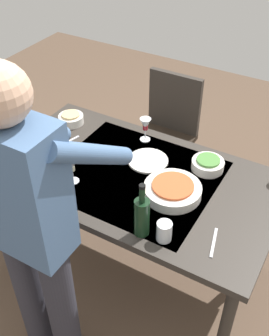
% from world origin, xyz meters
% --- Properties ---
extents(ground_plane, '(6.00, 6.00, 0.00)m').
position_xyz_m(ground_plane, '(0.00, 0.00, 0.00)').
color(ground_plane, brown).
extents(dining_table, '(1.57, 0.89, 0.76)m').
position_xyz_m(dining_table, '(0.00, 0.00, 0.68)').
color(dining_table, '#332D28').
rests_on(dining_table, ground_plane).
extents(chair_near, '(0.40, 0.40, 0.91)m').
position_xyz_m(chair_near, '(0.20, -0.82, 0.53)').
color(chair_near, black).
rests_on(chair_near, ground_plane).
extents(person_server, '(0.42, 0.61, 1.69)m').
position_xyz_m(person_server, '(0.08, 0.70, 0.96)').
color(person_server, '#2D2D38').
rests_on(person_server, ground_plane).
extents(wine_bottle, '(0.07, 0.07, 0.30)m').
position_xyz_m(wine_bottle, '(-0.24, 0.35, 0.87)').
color(wine_bottle, black).
rests_on(wine_bottle, dining_table).
extents(wine_glass_left, '(0.07, 0.07, 0.15)m').
position_xyz_m(wine_glass_left, '(0.11, -0.32, 0.86)').
color(wine_glass_left, white).
rests_on(wine_glass_left, dining_table).
extents(wine_glass_right, '(0.07, 0.07, 0.15)m').
position_xyz_m(wine_glass_right, '(0.26, 0.21, 0.86)').
color(wine_glass_right, white).
rests_on(wine_glass_right, dining_table).
extents(water_cup_near_right, '(0.07, 0.07, 0.10)m').
position_xyz_m(water_cup_near_right, '(-0.35, 0.33, 0.81)').
color(water_cup_near_right, silver).
rests_on(water_cup_near_right, dining_table).
extents(water_cup_far_left, '(0.07, 0.07, 0.09)m').
position_xyz_m(water_cup_far_left, '(0.62, 0.32, 0.80)').
color(water_cup_far_left, silver).
rests_on(water_cup_far_left, dining_table).
extents(serving_bowl_pasta, '(0.30, 0.30, 0.07)m').
position_xyz_m(serving_bowl_pasta, '(-0.25, 0.04, 0.79)').
color(serving_bowl_pasta, silver).
rests_on(serving_bowl_pasta, dining_table).
extents(side_bowl_salad, '(0.18, 0.18, 0.07)m').
position_xyz_m(side_bowl_salad, '(-0.32, -0.25, 0.79)').
color(side_bowl_salad, silver).
rests_on(side_bowl_salad, dining_table).
extents(side_bowl_bread, '(0.16, 0.16, 0.07)m').
position_xyz_m(side_bowl_bread, '(0.62, -0.25, 0.79)').
color(side_bowl_bread, silver).
rests_on(side_bowl_bread, dining_table).
extents(dinner_plate_near, '(0.23, 0.23, 0.01)m').
position_xyz_m(dinner_plate_near, '(-0.01, -0.14, 0.76)').
color(dinner_plate_near, silver).
rests_on(dinner_plate_near, dining_table).
extents(table_knife, '(0.06, 0.20, 0.00)m').
position_xyz_m(table_knife, '(0.51, -0.05, 0.76)').
color(table_knife, silver).
rests_on(table_knife, dining_table).
extents(table_fork, '(0.06, 0.18, 0.00)m').
position_xyz_m(table_fork, '(-0.56, 0.24, 0.76)').
color(table_fork, silver).
rests_on(table_fork, dining_table).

